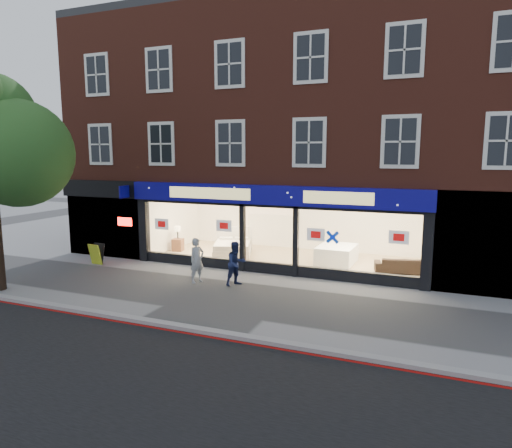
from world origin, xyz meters
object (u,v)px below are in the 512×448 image
Objects in this scene: pedestrian_blue at (236,263)px; display_bed at (233,247)px; a_board at (97,254)px; pedestrian_grey at (197,260)px; mattress_stack at (337,254)px; sofa at (401,265)px.

display_bed is at bearing 59.71° from pedestrian_blue.
display_bed is 5.59m from a_board.
display_bed is 1.50× the size of pedestrian_grey.
a_board is at bearing 105.03° from pedestrian_grey.
a_board reaches higher than mattress_stack.
sofa is (7.03, -0.45, -0.03)m from display_bed.
mattress_stack is at bearing -18.48° from display_bed.
mattress_stack is 9.63m from a_board.
display_bed is 4.51m from mattress_stack.
pedestrian_blue is (-2.55, -4.03, 0.31)m from mattress_stack.
sofa is 2.21× the size of a_board.
display_bed reaches higher than a_board.
a_board is (-4.47, -3.36, 0.02)m from display_bed.
pedestrian_grey is at bearing 17.21° from sofa.
mattress_stack is at bearing -24.95° from sofa.
pedestrian_grey is (-6.46, -3.66, 0.41)m from sofa.
display_bed is 4.39m from pedestrian_blue.
mattress_stack is 0.96× the size of sofa.
a_board is (-11.50, -2.91, 0.05)m from sofa.
mattress_stack reaches higher than sofa.
a_board is 0.56× the size of pedestrian_blue.
pedestrian_blue is (-5.07, -3.46, 0.38)m from sofa.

